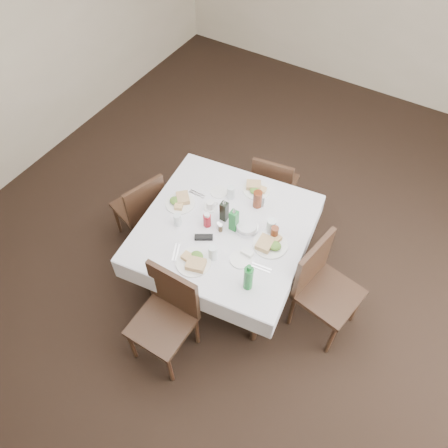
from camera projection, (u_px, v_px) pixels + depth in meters
name	position (u px, v px, depth m)	size (l,w,h in m)	color
ground_plane	(255.00, 271.00, 4.27)	(7.00, 7.00, 0.00)	black
room_shell	(270.00, 134.00, 2.93)	(6.04, 7.04, 2.80)	#BFB196
dining_table	(225.00, 232.00, 3.71)	(1.53, 1.53, 0.76)	black
chair_north	(273.00, 184.00, 4.34)	(0.46, 0.46, 0.85)	black
chair_south	(168.00, 311.00, 3.41)	(0.45, 0.45, 0.94)	black
chair_east	(321.00, 283.00, 3.54)	(0.54, 0.54, 0.97)	black
chair_west	(142.00, 206.00, 4.14)	(0.52, 0.52, 0.87)	black
meal_north	(256.00, 188.00, 3.89)	(0.25, 0.25, 0.05)	white
meal_south	(194.00, 261.00, 3.40)	(0.28, 0.28, 0.06)	white
meal_east	(270.00, 244.00, 3.50)	(0.29, 0.29, 0.06)	white
meal_west	(180.00, 201.00, 3.79)	(0.26, 0.26, 0.06)	white
side_plate_a	(219.00, 192.00, 3.88)	(0.15, 0.15, 0.01)	white
side_plate_b	(241.00, 259.00, 3.43)	(0.18, 0.18, 0.01)	white
water_n	(231.00, 192.00, 3.80)	(0.07, 0.07, 0.13)	silver
water_s	(213.00, 252.00, 3.40)	(0.07, 0.07, 0.13)	silver
water_e	(271.00, 226.00, 3.56)	(0.08, 0.08, 0.14)	silver
water_w	(178.00, 220.00, 3.62)	(0.06, 0.06, 0.12)	silver
iced_tea_a	(258.00, 199.00, 3.73)	(0.08, 0.08, 0.16)	maroon
iced_tea_b	(274.00, 233.00, 3.52)	(0.06, 0.06, 0.13)	maroon
bread_basket	(247.00, 227.00, 3.60)	(0.20, 0.20, 0.06)	silver
oil_cruet_dark	(224.00, 211.00, 3.62)	(0.06, 0.06, 0.25)	black
oil_cruet_green	(234.00, 220.00, 3.55)	(0.06, 0.06, 0.26)	#156927
ketchup_bottle	(207.00, 220.00, 3.60)	(0.07, 0.07, 0.14)	maroon
salt_shaker	(219.00, 226.00, 3.60)	(0.03, 0.03, 0.08)	white
pepper_shaker	(220.00, 228.00, 3.59)	(0.04, 0.04, 0.08)	#45311C
coffee_mug	(211.00, 205.00, 3.74)	(0.11, 0.11, 0.08)	white
sunglasses	(204.00, 237.00, 3.56)	(0.15, 0.12, 0.03)	black
green_bottle	(248.00, 278.00, 3.19)	(0.07, 0.07, 0.27)	#156927
sugar_caddy	(247.00, 253.00, 3.45)	(0.10, 0.06, 0.05)	white
cutlery_n	(262.00, 199.00, 3.83)	(0.11, 0.20, 0.01)	silver
cutlery_s	(176.00, 252.00, 3.48)	(0.11, 0.17, 0.01)	silver
cutlery_e	(261.00, 268.00, 3.39)	(0.17, 0.06, 0.01)	silver
cutlery_w	(197.00, 194.00, 3.87)	(0.15, 0.04, 0.01)	silver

